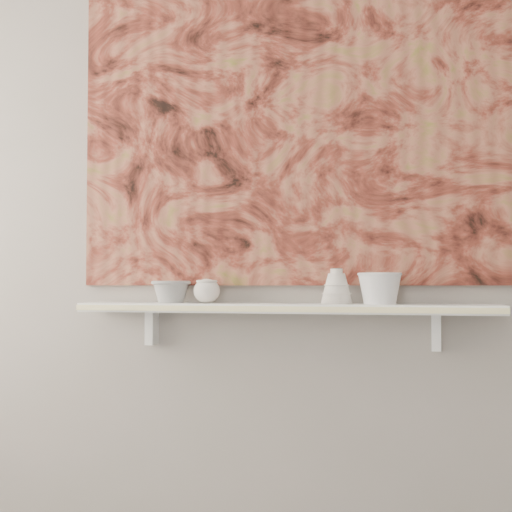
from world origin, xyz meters
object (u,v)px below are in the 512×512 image
(shelf, at_px, (283,308))
(cup_cream, at_px, (207,291))
(painting, at_px, (288,126))
(bowl_grey, at_px, (171,291))
(bell_vessel, at_px, (337,286))
(bowl_white, at_px, (380,288))

(shelf, bearing_deg, cup_cream, 180.00)
(painting, relative_size, cup_cream, 16.71)
(bowl_grey, bearing_deg, painting, 11.57)
(bell_vessel, bearing_deg, shelf, 180.00)
(painting, distance_m, bowl_grey, 0.70)
(shelf, bearing_deg, bowl_grey, 180.00)
(painting, height_order, bowl_grey, painting)
(cup_cream, xyz_separation_m, bowl_white, (0.58, 0.00, 0.01))
(bell_vessel, bearing_deg, cup_cream, 180.00)
(shelf, bearing_deg, bell_vessel, 0.00)
(painting, relative_size, bowl_white, 10.55)
(shelf, relative_size, bowl_grey, 10.21)
(bowl_grey, distance_m, bowl_white, 0.71)
(cup_cream, bearing_deg, bowl_grey, 180.00)
(shelf, xyz_separation_m, painting, (0.00, 0.08, 0.62))
(shelf, distance_m, painting, 0.63)
(bowl_grey, bearing_deg, bowl_white, 0.00)
(bell_vessel, bearing_deg, bowl_white, 0.00)
(painting, bearing_deg, bowl_grey, -168.43)
(bowl_grey, distance_m, cup_cream, 0.13)
(bowl_grey, xyz_separation_m, bell_vessel, (0.57, 0.00, 0.02))
(painting, bearing_deg, shelf, -90.00)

